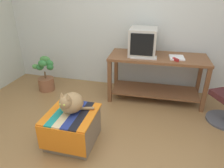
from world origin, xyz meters
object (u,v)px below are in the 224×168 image
object	(u,v)px
potted_plant	(45,76)
stapler	(176,60)
desk	(157,70)
keyboard	(144,57)
tv_monitor	(143,42)
cat	(71,103)
ottoman_with_blanket	(72,127)
book	(177,58)

from	to	relation	value
potted_plant	stapler	xyz separation A→B (m)	(2.25, 0.01, 0.51)
potted_plant	stapler	size ratio (longest dim) A/B	5.74
desk	keyboard	world-z (taller)	keyboard
tv_monitor	stapler	world-z (taller)	tv_monitor
cat	stapler	distance (m)	1.68
desk	ottoman_with_blanket	world-z (taller)	desk
book	tv_monitor	bearing A→B (deg)	167.57
tv_monitor	keyboard	xyz separation A→B (m)	(0.04, -0.18, -0.20)
book	potted_plant	bearing A→B (deg)	177.80
desk	cat	size ratio (longest dim) A/B	3.89
cat	ottoman_with_blanket	bearing A→B (deg)	-78.11
book	stapler	size ratio (longest dim) A/B	2.23
tv_monitor	cat	bearing A→B (deg)	-117.56
desk	book	size ratio (longest dim) A/B	6.41
ottoman_with_blanket	stapler	bearing A→B (deg)	45.79
tv_monitor	stapler	size ratio (longest dim) A/B	4.49
keyboard	potted_plant	distance (m)	1.84
desk	cat	distance (m)	1.63
book	stapler	bearing A→B (deg)	-104.10
potted_plant	book	bearing A→B (deg)	3.38
book	potted_plant	distance (m)	2.33
book	cat	size ratio (longest dim) A/B	0.61
tv_monitor	potted_plant	xyz separation A→B (m)	(-1.73, -0.20, -0.70)
desk	keyboard	bearing A→B (deg)	-147.25
tv_monitor	ottoman_with_blanket	distance (m)	1.72
potted_plant	stapler	bearing A→B (deg)	0.13
desk	tv_monitor	world-z (taller)	tv_monitor
book	keyboard	bearing A→B (deg)	-172.73
tv_monitor	potted_plant	size ratio (longest dim) A/B	0.78
ottoman_with_blanket	cat	size ratio (longest dim) A/B	1.52
tv_monitor	book	bearing A→B (deg)	-9.02
keyboard	ottoman_with_blanket	distance (m)	1.52
cat	potted_plant	size ratio (longest dim) A/B	0.64
keyboard	stapler	world-z (taller)	stapler
keyboard	stapler	distance (m)	0.48
keyboard	desk	bearing A→B (deg)	31.30
keyboard	book	bearing A→B (deg)	9.23
tv_monitor	keyboard	distance (m)	0.27
desk	ottoman_with_blanket	distance (m)	1.68
tv_monitor	stapler	bearing A→B (deg)	-22.49
keyboard	stapler	size ratio (longest dim) A/B	3.64
book	ottoman_with_blanket	world-z (taller)	book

